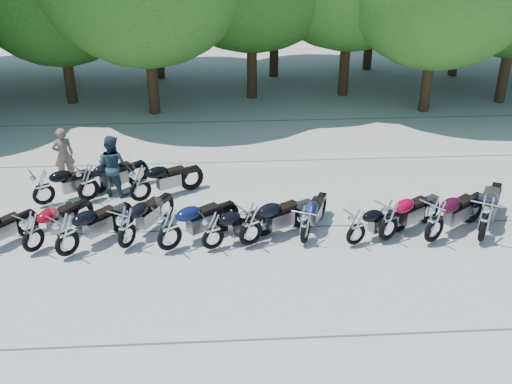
{
  "coord_description": "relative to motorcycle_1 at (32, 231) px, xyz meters",
  "views": [
    {
      "loc": [
        -0.86,
        -12.49,
        8.12
      ],
      "look_at": [
        0.0,
        1.5,
        1.1
      ],
      "focal_mm": 42.0,
      "sensor_mm": 36.0,
      "label": 1
    }
  ],
  "objects": [
    {
      "name": "motorcycle_13",
      "position": [
        -0.38,
        2.53,
        -0.0
      ],
      "size": [
        2.28,
        1.69,
        1.26
      ],
      "primitive_type": null,
      "rotation": [
        0.0,
        0.0,
        2.08
      ],
      "color": "black",
      "rests_on": "ground"
    },
    {
      "name": "motorcycle_14",
      "position": [
        0.85,
        2.73,
        0.03
      ],
      "size": [
        2.26,
        2.03,
        1.32
      ],
      "primitive_type": null,
      "rotation": [
        0.0,
        0.0,
        2.26
      ],
      "color": "black",
      "rests_on": "ground"
    },
    {
      "name": "motorcycle_10",
      "position": [
        10.11,
        -0.17,
        0.07
      ],
      "size": [
        2.48,
        2.09,
        1.42
      ],
      "primitive_type": null,
      "rotation": [
        0.0,
        0.0,
        2.2
      ],
      "color": "black",
      "rests_on": "ground"
    },
    {
      "name": "rider_0",
      "position": [
        -0.14,
        4.26,
        0.24
      ],
      "size": [
        0.75,
        0.64,
        1.75
      ],
      "primitive_type": "imported",
      "rotation": [
        0.0,
        0.0,
        3.55
      ],
      "color": "brown",
      "rests_on": "ground"
    },
    {
      "name": "motorcycle_3",
      "position": [
        2.3,
        0.05,
        0.02
      ],
      "size": [
        1.77,
        2.35,
        1.31
      ],
      "primitive_type": null,
      "rotation": [
        0.0,
        0.0,
        2.61
      ],
      "color": "black",
      "rests_on": "ground"
    },
    {
      "name": "motorcycle_11",
      "position": [
        11.39,
        -0.19,
        0.09
      ],
      "size": [
        2.0,
        2.6,
        1.45
      ],
      "primitive_type": null,
      "rotation": [
        0.0,
        0.0,
        2.6
      ],
      "color": "black",
      "rests_on": "ground"
    },
    {
      "name": "motorcycle_15",
      "position": [
        2.36,
        2.58,
        0.01
      ],
      "size": [
        2.35,
        1.7,
        1.3
      ],
      "primitive_type": null,
      "rotation": [
        0.0,
        0.0,
        2.07
      ],
      "color": "black",
      "rests_on": "ground"
    },
    {
      "name": "motorcycle_9",
      "position": [
        8.97,
        -0.0,
        0.03
      ],
      "size": [
        2.33,
        1.92,
        1.32
      ],
      "primitive_type": null,
      "rotation": [
        0.0,
        0.0,
        2.18
      ],
      "color": "maroon",
      "rests_on": "ground"
    },
    {
      "name": "motorcycle_5",
      "position": [
        4.46,
        -0.16,
        -0.04
      ],
      "size": [
        2.17,
        1.5,
        1.19
      ],
      "primitive_type": null,
      "rotation": [
        0.0,
        0.0,
        2.03
      ],
      "color": "black",
      "rests_on": "ground"
    },
    {
      "name": "motorcycle_8",
      "position": [
        8.1,
        -0.17,
        -0.06
      ],
      "size": [
        2.1,
        1.46,
        1.15
      ],
      "primitive_type": null,
      "rotation": [
        0.0,
        0.0,
        2.03
      ],
      "color": "black",
      "rests_on": "ground"
    },
    {
      "name": "rider_1",
      "position": [
        1.51,
        3.2,
        0.3
      ],
      "size": [
        1.11,
        1.0,
        1.88
      ],
      "primitive_type": "imported",
      "rotation": [
        0.0,
        0.0,
        2.76
      ],
      "color": "#213945",
      "rests_on": "ground"
    },
    {
      "name": "motorcycle_1",
      "position": [
        0.0,
        0.0,
        0.0
      ],
      "size": [
        1.87,
        2.22,
        1.27
      ],
      "primitive_type": null,
      "rotation": [
        0.0,
        0.0,
        2.52
      ],
      "color": "maroon",
      "rests_on": "ground"
    },
    {
      "name": "motorcycle_4",
      "position": [
        3.39,
        -0.16,
        0.05
      ],
      "size": [
        2.4,
        2.01,
        1.37
      ],
      "primitive_type": null,
      "rotation": [
        0.0,
        0.0,
        2.19
      ],
      "color": "#0D153A",
      "rests_on": "ground"
    },
    {
      "name": "motorcycle_6",
      "position": [
        5.42,
        -0.04,
        0.04
      ],
      "size": [
        2.43,
        1.88,
        1.36
      ],
      "primitive_type": null,
      "rotation": [
        0.0,
        0.0,
        2.12
      ],
      "color": "black",
      "rests_on": "ground"
    },
    {
      "name": "motorcycle_2",
      "position": [
        0.89,
        -0.26,
        0.03
      ],
      "size": [
        2.15,
        2.2,
        1.33
      ],
      "primitive_type": null,
      "rotation": [
        0.0,
        0.0,
        2.38
      ],
      "color": "black",
      "rests_on": "ground"
    },
    {
      "name": "motorcycle_7",
      "position": [
        6.82,
        0.01,
        -0.04
      ],
      "size": [
        1.46,
        2.18,
        1.19
      ],
      "primitive_type": null,
      "rotation": [
        0.0,
        0.0,
        2.72
      ],
      "color": "#0D133A",
      "rests_on": "ground"
    },
    {
      "name": "ground",
      "position": [
        5.61,
        -0.61,
        -0.63
      ],
      "size": [
        90.0,
        90.0,
        0.0
      ],
      "primitive_type": "plane",
      "color": "#A5A195",
      "rests_on": "ground"
    }
  ]
}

